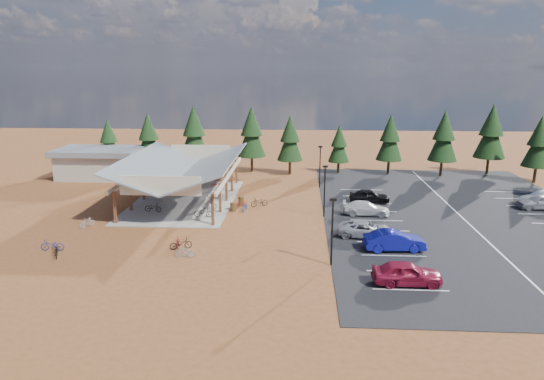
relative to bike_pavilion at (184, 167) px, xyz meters
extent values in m
plane|color=brown|center=(10.00, -7.00, -3.82)|extent=(140.00, 140.00, 0.00)
cube|color=black|center=(28.50, -4.00, -3.80)|extent=(27.00, 44.00, 0.04)
cube|color=gray|center=(0.00, 0.00, -3.77)|extent=(10.60, 18.60, 0.10)
cube|color=#542518|center=(-4.60, -8.40, -2.22)|extent=(0.25, 0.25, 3.00)
cube|color=#542518|center=(-4.60, -4.20, -2.22)|extent=(0.25, 0.25, 3.00)
cube|color=#542518|center=(-4.60, 0.00, -2.22)|extent=(0.25, 0.25, 3.00)
cube|color=#542518|center=(-4.60, 4.20, -2.22)|extent=(0.25, 0.25, 3.00)
cube|color=#542518|center=(-4.60, 8.40, -2.22)|extent=(0.25, 0.25, 3.00)
cube|color=#542518|center=(4.60, -8.40, -2.22)|extent=(0.25, 0.25, 3.00)
cube|color=#542518|center=(4.60, -4.20, -2.22)|extent=(0.25, 0.25, 3.00)
cube|color=#542518|center=(4.60, 0.00, -2.22)|extent=(0.25, 0.25, 3.00)
cube|color=#542518|center=(4.60, 4.20, -2.22)|extent=(0.25, 0.25, 3.00)
cube|color=#542518|center=(4.60, 8.40, -2.22)|extent=(0.25, 0.25, 3.00)
cube|color=beige|center=(-5.00, 0.00, -0.72)|extent=(0.22, 18.00, 0.35)
cube|color=beige|center=(5.00, 0.00, -0.72)|extent=(0.22, 18.00, 0.35)
cube|color=slate|center=(-2.90, 0.00, 0.18)|extent=(5.85, 19.40, 2.13)
cube|color=slate|center=(2.90, 0.00, 0.18)|extent=(5.85, 19.40, 2.13)
cube|color=beige|center=(0.00, -9.00, 0.08)|extent=(7.50, 0.15, 1.80)
cube|color=beige|center=(0.00, 9.00, 0.08)|extent=(7.50, 0.15, 1.80)
cube|color=#ADA593|center=(-14.00, 11.00, -2.22)|extent=(10.00, 6.00, 3.20)
cube|color=slate|center=(-14.00, 11.00, -0.27)|extent=(11.00, 7.00, 0.70)
cylinder|color=black|center=(15.00, -17.00, -1.32)|extent=(0.14, 0.14, 5.00)
cube|color=black|center=(15.00, -17.00, 1.23)|extent=(0.50, 0.25, 0.18)
cylinder|color=black|center=(15.00, -5.00, -1.32)|extent=(0.14, 0.14, 5.00)
cube|color=black|center=(15.00, -5.00, 1.23)|extent=(0.50, 0.25, 0.18)
cylinder|color=black|center=(15.00, 7.00, -1.32)|extent=(0.14, 0.14, 5.00)
cube|color=black|center=(15.00, 7.00, 1.23)|extent=(0.50, 0.25, 0.18)
cylinder|color=#4E3B1B|center=(5.82, -3.59, -3.37)|extent=(0.60, 0.60, 0.90)
cylinder|color=#4E3B1B|center=(6.35, -1.17, -3.37)|extent=(0.60, 0.60, 0.90)
cylinder|color=#382314|center=(-14.18, 15.06, -2.93)|extent=(0.36, 0.36, 1.80)
cone|color=black|center=(-14.18, 15.06, 0.13)|extent=(3.16, 3.16, 4.31)
cone|color=black|center=(-14.18, 15.06, 1.93)|extent=(2.44, 2.44, 3.23)
cylinder|color=#382314|center=(-8.18, 14.12, -2.81)|extent=(0.36, 0.36, 2.03)
cone|color=black|center=(-8.18, 14.12, 0.64)|extent=(3.57, 3.57, 4.87)
cone|color=black|center=(-8.18, 14.12, 2.67)|extent=(2.76, 2.76, 3.65)
cylinder|color=#382314|center=(-1.91, 14.40, -2.68)|extent=(0.36, 0.36, 2.28)
cone|color=black|center=(-1.91, 14.40, 1.19)|extent=(4.01, 4.01, 5.47)
cone|color=black|center=(-1.91, 14.40, 3.47)|extent=(3.10, 3.10, 4.10)
cylinder|color=#382314|center=(5.82, 15.79, -2.71)|extent=(0.36, 0.36, 2.24)
cone|color=black|center=(5.82, 15.79, 1.10)|extent=(3.94, 3.94, 5.37)
cone|color=black|center=(5.82, 15.79, 3.33)|extent=(3.04, 3.04, 4.03)
cylinder|color=#382314|center=(11.19, 14.40, -2.83)|extent=(0.36, 0.36, 1.98)
cone|color=black|center=(11.19, 14.40, 0.54)|extent=(3.49, 3.49, 4.76)
cone|color=black|center=(11.19, 14.40, 2.52)|extent=(2.70, 2.70, 3.57)
cylinder|color=#382314|center=(17.89, 15.47, -3.00)|extent=(0.36, 0.36, 1.64)
cone|color=black|center=(17.89, 15.47, -0.21)|extent=(2.89, 2.89, 3.95)
cone|color=black|center=(17.89, 15.47, 1.44)|extent=(2.24, 2.24, 2.96)
cylinder|color=#382314|center=(24.69, 15.18, -2.82)|extent=(0.36, 0.36, 2.01)
cone|color=black|center=(24.69, 15.18, 0.60)|extent=(3.54, 3.54, 4.83)
cone|color=black|center=(24.69, 15.18, 2.62)|extent=(2.74, 2.74, 3.62)
cylinder|color=#382314|center=(31.58, 14.41, -2.74)|extent=(0.36, 0.36, 2.16)
cone|color=black|center=(31.58, 14.41, 0.93)|extent=(3.81, 3.81, 5.19)
cone|color=black|center=(31.58, 14.41, 3.09)|extent=(2.94, 2.94, 3.89)
cylinder|color=#382314|center=(38.28, 15.99, -2.65)|extent=(0.36, 0.36, 2.34)
cone|color=black|center=(38.28, 15.99, 1.32)|extent=(4.12, 4.12, 5.61)
cone|color=black|center=(38.28, 15.99, 3.66)|extent=(3.18, 3.18, 4.21)
cylinder|color=#382314|center=(42.51, 11.37, -2.79)|extent=(0.36, 0.36, 2.08)
cone|color=black|center=(42.51, 11.37, 0.74)|extent=(3.66, 3.66, 4.98)
cone|color=black|center=(42.51, 11.37, 2.82)|extent=(2.82, 2.82, 3.74)
imported|color=black|center=(-2.17, -4.66, -3.26)|extent=(1.82, 0.83, 0.92)
imported|color=#94989D|center=(-1.24, -3.48, -3.18)|extent=(1.85, 0.64, 1.10)
imported|color=#20529E|center=(-1.81, 2.63, -3.27)|extent=(1.76, 0.71, 0.90)
imported|color=#A02D0C|center=(-1.39, 6.81, -3.21)|extent=(1.77, 0.82, 1.03)
imported|color=black|center=(3.22, -6.09, -3.26)|extent=(1.78, 0.66, 0.93)
imported|color=gray|center=(3.32, -3.28, -3.24)|extent=(1.65, 0.72, 0.96)
imported|color=navy|center=(3.19, 0.97, -3.25)|extent=(1.82, 0.66, 0.95)
imported|color=maroon|center=(2.55, 6.06, -3.25)|extent=(1.63, 0.67, 0.95)
imported|color=black|center=(-6.18, -16.61, -3.34)|extent=(1.36, 1.94, 0.97)
imported|color=#989BA0|center=(-6.82, -9.58, -3.36)|extent=(1.15, 1.56, 0.93)
imported|color=navy|center=(-7.14, -15.43, -3.34)|extent=(1.90, 0.78, 0.98)
imported|color=maroon|center=(2.81, -14.44, -3.34)|extent=(0.76, 1.67, 0.97)
imported|color=black|center=(3.06, -14.47, -3.35)|extent=(1.90, 1.26, 0.94)
imported|color=#989BA0|center=(3.81, -16.22, -3.35)|extent=(1.59, 0.52, 0.94)
imported|color=#1B4497|center=(7.02, -3.51, -3.38)|extent=(0.80, 1.74, 0.88)
imported|color=maroon|center=(6.47, -2.35, -3.37)|extent=(1.41, 1.31, 0.90)
imported|color=black|center=(8.35, -1.76, -3.33)|extent=(1.97, 1.48, 0.99)
imported|color=maroon|center=(19.88, -20.08, -2.99)|extent=(4.70, 1.96, 1.59)
imported|color=navy|center=(20.21, -13.77, -2.98)|extent=(4.96, 2.04, 1.60)
imported|color=#9EA0A6|center=(18.34, -10.71, -3.12)|extent=(5.06, 2.89, 1.33)
imported|color=silver|center=(19.20, -4.19, -3.11)|extent=(4.72, 2.17, 1.34)
imported|color=black|center=(20.16, 0.40, -3.05)|extent=(4.31, 1.78, 1.46)
imported|color=gray|center=(37.42, -1.16, -3.02)|extent=(4.52, 1.85, 1.53)
imported|color=white|center=(38.24, 0.22, -3.04)|extent=(4.75, 2.42, 1.49)
camera|label=1|loc=(12.58, -50.79, 10.45)|focal=32.00mm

